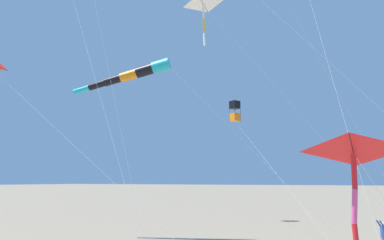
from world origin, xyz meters
TOP-DOWN VIEW (x-y plane):
  - person_child_grey_jacket at (5.82, -0.42)m, footprint 0.55×0.57m
  - kite_windsock_green_low_center at (2.74, 14.19)m, footprint 4.68×17.08m
  - kite_box_small_distant at (16.21, 11.71)m, footprint 9.40×9.69m
  - kite_delta_teal_far_right at (-9.03, 0.07)m, footprint 9.27×3.08m
  - kite_delta_striped_overhead at (0.58, 7.93)m, footprint 8.69×10.95m

SIDE VIEW (x-z plane):
  - person_child_grey_jacket at x=5.82m, z-range 0.07..1.67m
  - kite_delta_teal_far_right at x=-9.03m, z-range 1.98..6.74m
  - kite_box_small_distant at x=16.21m, z-range 4.71..16.13m
  - kite_windsock_green_low_center at x=2.74m, z-range 4.98..16.98m
  - kite_delta_striped_overhead at x=0.58m, z-range 6.69..20.82m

